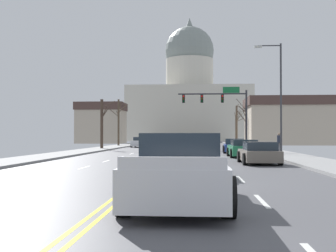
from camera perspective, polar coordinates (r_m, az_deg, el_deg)
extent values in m
cube|color=#505055|center=(34.84, 0.54, -3.80)|extent=(14.00, 180.00, 0.06)
cube|color=yellow|center=(34.85, 0.34, -3.75)|extent=(0.10, 176.40, 0.00)
cube|color=yellow|center=(34.83, 0.74, -3.75)|extent=(0.10, 176.40, 0.00)
cube|color=silver|center=(10.88, 12.04, -9.46)|extent=(0.12, 2.20, 0.00)
cube|color=silver|center=(16.00, 9.34, -6.79)|extent=(0.12, 2.20, 0.00)
cube|color=silver|center=(21.17, 7.97, -5.42)|extent=(0.12, 2.20, 0.00)
cube|color=silver|center=(26.34, 7.14, -4.58)|extent=(0.12, 2.20, 0.00)
cube|color=silver|center=(31.53, 6.58, -4.02)|extent=(0.12, 2.20, 0.00)
cube|color=silver|center=(36.72, 6.18, -3.61)|extent=(0.12, 2.20, 0.00)
cube|color=silver|center=(41.91, 5.88, -3.31)|extent=(0.12, 2.20, 0.00)
cube|color=silver|center=(47.10, 5.65, -3.07)|extent=(0.12, 2.20, 0.00)
cube|color=silver|center=(52.30, 5.46, -2.88)|extent=(0.12, 2.20, 0.00)
cube|color=silver|center=(57.49, 5.30, -2.73)|extent=(0.12, 2.20, 0.00)
cube|color=silver|center=(62.69, 5.18, -2.60)|extent=(0.12, 2.20, 0.00)
cube|color=silver|center=(67.89, 5.07, -2.49)|extent=(0.12, 2.20, 0.00)
cube|color=silver|center=(73.08, 4.98, -2.39)|extent=(0.12, 2.20, 0.00)
cube|color=silver|center=(78.28, 4.90, -2.31)|extent=(0.12, 2.20, 0.00)
cube|color=silver|center=(83.48, 4.82, -2.24)|extent=(0.12, 2.20, 0.00)
cube|color=silver|center=(88.68, 4.76, -2.17)|extent=(0.12, 2.20, 0.00)
cube|color=silver|center=(93.88, 4.71, -2.12)|extent=(0.12, 2.20, 0.00)
cube|color=silver|center=(99.08, 4.66, -2.07)|extent=(0.12, 2.20, 0.00)
cube|color=silver|center=(16.84, -15.27, -6.49)|extent=(0.12, 2.20, 0.00)
cube|color=silver|center=(21.80, -10.79, -5.28)|extent=(0.12, 2.20, 0.00)
cube|color=silver|center=(26.86, -7.99, -4.51)|extent=(0.12, 2.20, 0.00)
cube|color=silver|center=(31.96, -6.09, -3.98)|extent=(0.12, 2.20, 0.00)
cube|color=silver|center=(37.09, -4.71, -3.59)|extent=(0.12, 2.20, 0.00)
cube|color=silver|center=(42.23, -3.67, -3.29)|extent=(0.12, 2.20, 0.00)
cube|color=silver|center=(47.39, -2.86, -3.06)|extent=(0.12, 2.20, 0.00)
cube|color=silver|center=(52.56, -2.20, -2.88)|extent=(0.12, 2.20, 0.00)
cube|color=silver|center=(57.73, -1.66, -2.72)|extent=(0.12, 2.20, 0.00)
cube|color=silver|center=(62.91, -1.22, -2.59)|extent=(0.12, 2.20, 0.00)
cube|color=silver|center=(68.09, -0.84, -2.49)|extent=(0.12, 2.20, 0.00)
cube|color=silver|center=(73.27, -0.51, -2.39)|extent=(0.12, 2.20, 0.00)
cube|color=silver|center=(78.46, -0.23, -2.31)|extent=(0.12, 2.20, 0.00)
cube|color=silver|center=(83.64, 0.02, -2.24)|extent=(0.12, 2.20, 0.00)
cube|color=silver|center=(88.83, 0.24, -2.18)|extent=(0.12, 2.20, 0.00)
cube|color=silver|center=(94.02, 0.44, -2.12)|extent=(0.12, 2.20, 0.00)
cube|color=silver|center=(99.21, 0.61, -2.07)|extent=(0.12, 2.20, 0.00)
cube|color=gray|center=(35.39, 14.44, -3.57)|extent=(3.00, 180.00, 0.14)
cube|color=gray|center=(36.32, -13.00, -3.51)|extent=(3.00, 180.00, 0.14)
cylinder|color=#28282D|center=(51.02, 10.11, 0.92)|extent=(0.22, 0.22, 6.55)
cylinder|color=#28282D|center=(50.92, 5.72, 4.15)|extent=(7.80, 0.16, 0.16)
cube|color=black|center=(50.93, 7.04, 3.52)|extent=(0.32, 0.28, 0.92)
sphere|color=red|center=(50.79, 7.05, 3.85)|extent=(0.22, 0.22, 0.22)
sphere|color=#332B05|center=(50.77, 7.05, 3.54)|extent=(0.22, 0.22, 0.22)
sphere|color=black|center=(50.75, 7.05, 3.22)|extent=(0.22, 0.22, 0.22)
cube|color=black|center=(50.85, 4.40, 3.53)|extent=(0.32, 0.28, 0.92)
sphere|color=red|center=(50.71, 4.41, 3.86)|extent=(0.22, 0.22, 0.22)
sphere|color=#332B05|center=(50.69, 4.41, 3.54)|extent=(0.22, 0.22, 0.22)
sphere|color=black|center=(50.67, 4.41, 3.23)|extent=(0.22, 0.22, 0.22)
cube|color=black|center=(50.87, 2.03, 3.52)|extent=(0.32, 0.28, 0.92)
sphere|color=red|center=(50.73, 2.02, 3.85)|extent=(0.22, 0.22, 0.22)
sphere|color=#332B05|center=(50.71, 2.02, 3.54)|extent=(0.22, 0.22, 0.22)
sphere|color=black|center=(50.69, 2.02, 3.22)|extent=(0.22, 0.22, 0.22)
cube|color=#146033|center=(51.11, 8.18, 4.65)|extent=(1.90, 0.06, 0.70)
cylinder|color=#333338|center=(33.85, 14.40, 3.44)|extent=(0.14, 0.14, 8.26)
cylinder|color=#333338|center=(34.25, 12.97, 10.10)|extent=(1.68, 0.09, 0.09)
cube|color=#B2B2AD|center=(34.12, 11.56, 10.02)|extent=(0.56, 0.24, 0.16)
cube|color=beige|center=(117.60, 2.81, 1.46)|extent=(31.62, 21.63, 13.90)
cylinder|color=beige|center=(118.60, 2.80, 6.73)|extent=(12.60, 12.60, 7.90)
sphere|color=gray|center=(119.61, 2.80, 9.68)|extent=(12.97, 12.97, 12.97)
cone|color=gray|center=(121.29, 2.79, 13.25)|extent=(1.80, 1.80, 2.40)
cube|color=#9EA3A8|center=(45.89, 3.63, -2.57)|extent=(2.00, 4.62, 0.57)
cube|color=#232D38|center=(45.43, 3.65, -1.97)|extent=(1.69, 2.15, 0.41)
cylinder|color=black|center=(47.28, 2.46, -2.68)|extent=(0.24, 0.65, 0.64)
cylinder|color=black|center=(47.34, 4.69, -2.68)|extent=(0.24, 0.65, 0.64)
cylinder|color=black|center=(44.46, 2.51, -2.78)|extent=(0.24, 0.65, 0.64)
cylinder|color=black|center=(44.52, 4.88, -2.78)|extent=(0.24, 0.65, 0.64)
cube|color=navy|center=(39.02, 8.55, -2.78)|extent=(1.89, 4.32, 0.61)
cube|color=#232D38|center=(38.59, 8.58, -1.99)|extent=(1.60, 1.91, 0.48)
cylinder|color=black|center=(40.32, 7.23, -2.94)|extent=(0.24, 0.65, 0.64)
cylinder|color=black|center=(40.39, 9.70, -2.93)|extent=(0.24, 0.65, 0.64)
cylinder|color=black|center=(37.68, 7.33, -3.06)|extent=(0.24, 0.65, 0.64)
cylinder|color=black|center=(37.76, 9.97, -3.05)|extent=(0.24, 0.65, 0.64)
cube|color=#1E7247|center=(31.87, 9.69, -3.09)|extent=(1.93, 4.50, 0.67)
cube|color=#232D38|center=(31.43, 9.78, -2.13)|extent=(1.68, 2.18, 0.42)
cylinder|color=black|center=(33.16, 7.80, -3.32)|extent=(0.23, 0.64, 0.64)
cylinder|color=black|center=(33.37, 11.01, -3.30)|extent=(0.23, 0.64, 0.64)
cylinder|color=black|center=(30.40, 8.24, -3.52)|extent=(0.23, 0.64, 0.64)
cylinder|color=black|center=(30.63, 11.74, -3.49)|extent=(0.23, 0.64, 0.64)
cube|color=#6B6056|center=(24.72, 11.65, -3.74)|extent=(1.89, 4.31, 0.59)
cube|color=#232D38|center=(24.28, 11.79, -2.56)|extent=(1.63, 1.99, 0.46)
cylinder|color=black|center=(25.93, 9.20, -3.93)|extent=(0.23, 0.64, 0.64)
cylinder|color=black|center=(26.19, 13.18, -3.88)|extent=(0.23, 0.64, 0.64)
cylinder|color=black|center=(23.29, 9.92, -4.24)|extent=(0.23, 0.64, 0.64)
cylinder|color=black|center=(23.58, 14.34, -4.18)|extent=(0.23, 0.64, 0.64)
cube|color=#1E7247|center=(17.33, 3.60, -4.81)|extent=(1.76, 4.57, 0.63)
cube|color=#232D38|center=(17.12, 3.59, -3.10)|extent=(1.53, 2.17, 0.43)
cylinder|color=black|center=(18.78, 1.02, -5.00)|extent=(0.23, 0.64, 0.64)
cylinder|color=black|center=(18.76, 6.28, -5.00)|extent=(0.23, 0.64, 0.64)
cylinder|color=black|center=(15.97, 0.44, -5.68)|extent=(0.23, 0.64, 0.64)
cylinder|color=black|center=(15.95, 6.65, -5.68)|extent=(0.23, 0.64, 0.64)
cube|color=silver|center=(10.16, 1.51, -6.66)|extent=(2.04, 5.52, 0.77)
cube|color=#1E2833|center=(10.88, 1.69, -2.60)|extent=(1.86, 1.88, 0.63)
cube|color=silver|center=(7.44, 0.54, -4.86)|extent=(1.85, 0.11, 0.22)
cylinder|color=black|center=(11.90, -2.99, -6.84)|extent=(0.29, 0.80, 0.80)
cylinder|color=black|center=(11.82, 6.78, -6.87)|extent=(0.29, 0.80, 0.80)
cylinder|color=black|center=(8.66, -5.74, -8.97)|extent=(0.29, 0.80, 0.80)
cylinder|color=black|center=(8.55, 7.81, -9.07)|extent=(0.29, 0.80, 0.80)
cube|color=silver|center=(56.76, -3.63, -2.24)|extent=(1.88, 4.41, 0.69)
cube|color=#232D38|center=(56.98, -3.60, -1.66)|extent=(1.60, 1.98, 0.45)
cylinder|color=black|center=(55.29, -2.96, -2.46)|extent=(0.24, 0.65, 0.64)
cylinder|color=black|center=(55.58, -4.75, -2.45)|extent=(0.24, 0.65, 0.64)
cylinder|color=black|center=(57.97, -2.57, -2.40)|extent=(0.24, 0.65, 0.64)
cylinder|color=black|center=(58.24, -4.27, -2.39)|extent=(0.24, 0.65, 0.64)
cube|color=black|center=(68.25, -2.38, -2.10)|extent=(1.85, 4.30, 0.58)
cube|color=#232D38|center=(68.60, -2.36, -1.69)|extent=(1.57, 2.15, 0.40)
cylinder|color=black|center=(66.89, -1.73, -2.24)|extent=(0.24, 0.65, 0.64)
cylinder|color=black|center=(67.01, -3.19, -2.23)|extent=(0.24, 0.65, 0.64)
cylinder|color=black|center=(69.51, -1.60, -2.20)|extent=(0.24, 0.65, 0.64)
cylinder|color=black|center=(69.63, -3.00, -2.19)|extent=(0.24, 0.65, 0.64)
cube|color=#9EA3A8|center=(78.51, -1.51, -1.96)|extent=(1.92, 4.66, 0.64)
cube|color=#232D38|center=(78.96, -1.50, -1.56)|extent=(1.62, 2.19, 0.45)
cylinder|color=black|center=(77.04, -0.92, -2.10)|extent=(0.24, 0.65, 0.64)
cylinder|color=black|center=(77.14, -2.22, -2.09)|extent=(0.24, 0.65, 0.64)
cylinder|color=black|center=(79.89, -0.83, -2.06)|extent=(0.24, 0.65, 0.64)
cylinder|color=black|center=(79.98, -2.08, -2.06)|extent=(0.24, 0.65, 0.64)
cube|color=#6B6056|center=(88.41, 1.37, -1.87)|extent=(1.91, 4.54, 0.66)
cube|color=#232D38|center=(88.65, 1.37, -1.51)|extent=(1.65, 1.97, 0.45)
cylinder|color=black|center=(86.97, 1.92, -1.99)|extent=(0.23, 0.64, 0.64)
cylinder|color=black|center=(87.08, 0.71, -1.99)|extent=(0.23, 0.64, 0.64)
cylinder|color=black|center=(89.77, 2.01, -1.96)|extent=(0.23, 0.64, 0.64)
cylinder|color=black|center=(89.87, 0.83, -1.96)|extent=(0.23, 0.64, 0.64)
cube|color=#B2A38E|center=(83.68, -8.62, -0.12)|extent=(8.52, 6.79, 6.16)
cube|color=#47332D|center=(83.83, -8.61, 2.48)|extent=(8.87, 7.06, 1.45)
cube|color=#B2A38E|center=(73.09, 15.61, 0.04)|extent=(13.68, 9.72, 6.10)
cube|color=#47332D|center=(73.26, 15.59, 2.98)|extent=(14.22, 10.11, 1.43)
cylinder|color=brown|center=(74.03, 8.87, 0.19)|extent=(0.33, 0.33, 6.32)
cylinder|color=brown|center=(74.77, 8.89, 1.63)|extent=(0.30, 1.41, 1.30)
cylinder|color=brown|center=(73.95, 9.12, 1.61)|extent=(0.73, 0.46, 0.94)
cylinder|color=brown|center=(74.88, 8.97, 2.49)|extent=(0.53, 1.50, 1.06)
cylinder|color=brown|center=(74.52, 9.07, 1.90)|extent=(0.68, 0.82, 0.69)
cylinder|color=#423328|center=(48.13, -8.57, 0.29)|extent=(0.32, 0.32, 5.30)
cylinder|color=#423328|center=(48.92, -8.51, 2.31)|extent=(0.30, 1.46, 0.84)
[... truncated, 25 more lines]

